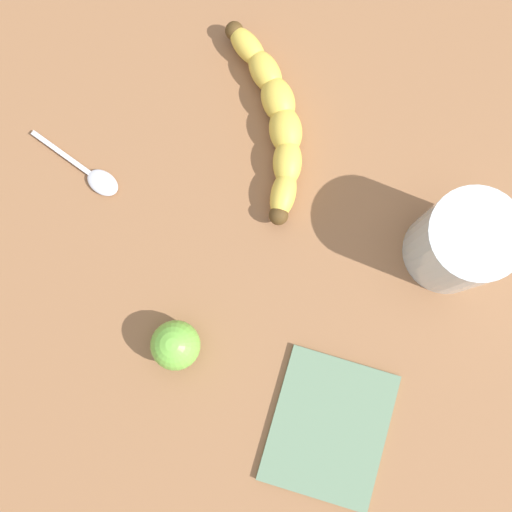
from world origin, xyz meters
The scene contains 6 objects.
wooden_tabletop centered at (0.00, 0.00, 1.50)cm, with size 120.00×120.00×3.00cm, color #93623F.
banana centered at (-7.46, -7.44, 4.70)cm, with size 15.55×18.08×3.41cm.
smoothie_glass centered at (-6.93, 14.87, 7.42)cm, with size 8.75×8.75×9.46cm.
lime_fruit centered at (17.07, -0.94, 5.42)cm, with size 4.83×4.83×4.83cm, color #75C142.
teaspoon centered at (8.72, -18.31, 3.40)cm, with size 2.49×11.23×0.80cm.
folded_napkin centered at (14.33, 15.65, 3.30)cm, with size 13.35×10.98×0.60cm, color slate.
Camera 1 is at (13.21, 5.84, 63.42)cm, focal length 42.02 mm.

